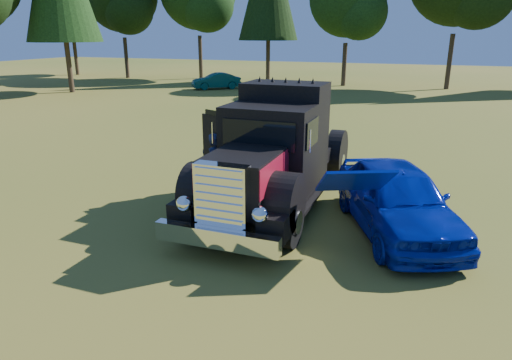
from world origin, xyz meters
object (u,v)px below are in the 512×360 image
(diamond_t_truck, at_px, (274,157))
(spectator_near, at_px, (217,167))
(hotrod_coupe, at_px, (397,198))
(spectator_far, at_px, (213,162))
(distant_teal_car, at_px, (216,81))

(diamond_t_truck, distance_m, spectator_near, 1.56)
(hotrod_coupe, bearing_deg, diamond_t_truck, 169.95)
(hotrod_coupe, relative_size, spectator_far, 2.88)
(hotrod_coupe, relative_size, spectator_near, 2.73)
(spectator_near, relative_size, spectator_far, 1.06)
(diamond_t_truck, bearing_deg, spectator_near, -175.72)
(spectator_far, bearing_deg, diamond_t_truck, -78.81)
(hotrod_coupe, distance_m, spectator_far, 5.00)
(diamond_t_truck, height_order, spectator_far, diamond_t_truck)
(diamond_t_truck, distance_m, spectator_far, 2.00)
(spectator_far, bearing_deg, distant_teal_car, 50.77)
(spectator_near, xyz_separation_m, distant_teal_car, (-10.80, 22.53, -0.27))
(diamond_t_truck, relative_size, distant_teal_car, 1.92)
(hotrod_coupe, bearing_deg, distant_teal_car, 123.70)
(hotrod_coupe, height_order, spectator_near, hotrod_coupe)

